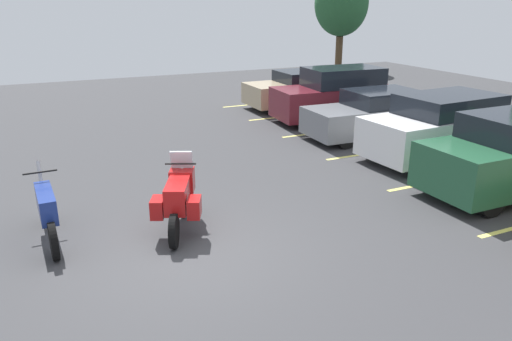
{
  "coord_description": "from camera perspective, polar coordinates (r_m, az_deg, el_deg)",
  "views": [
    {
      "loc": [
        7.77,
        -2.33,
        4.31
      ],
      "look_at": [
        -0.83,
        1.66,
        1.06
      ],
      "focal_mm": 35.12,
      "sensor_mm": 36.0,
      "label": 1
    }
  ],
  "objects": [
    {
      "name": "motorcycle_second",
      "position": [
        10.09,
        -22.7,
        -4.26
      ],
      "size": [
        2.3,
        0.62,
        1.33
      ],
      "color": "black",
      "rests_on": "ground"
    },
    {
      "name": "car_tan",
      "position": [
        21.19,
        5.08,
        9.17
      ],
      "size": [
        1.94,
        4.48,
        1.52
      ],
      "color": "tan",
      "rests_on": "ground"
    },
    {
      "name": "ground",
      "position": [
        9.21,
        -7.32,
        -9.51
      ],
      "size": [
        44.0,
        44.0,
        0.1
      ],
      "primitive_type": "cube",
      "color": "#38383A"
    },
    {
      "name": "car_white",
      "position": [
        14.97,
        20.14,
        4.64
      ],
      "size": [
        2.19,
        4.38,
        1.82
      ],
      "color": "white",
      "rests_on": "ground"
    },
    {
      "name": "car_grey",
      "position": [
        16.86,
        13.44,
        6.2
      ],
      "size": [
        1.94,
        4.6,
        1.54
      ],
      "color": "slate",
      "rests_on": "ground"
    },
    {
      "name": "parking_stripes",
      "position": [
        14.02,
        23.06,
        -0.54
      ],
      "size": [
        21.64,
        5.19,
        0.01
      ],
      "color": "#EAE066",
      "rests_on": "ground"
    },
    {
      "name": "motorcycle_touring",
      "position": [
        9.87,
        -8.76,
        -2.95
      ],
      "size": [
        1.96,
        1.21,
        1.43
      ],
      "color": "black",
      "rests_on": "ground"
    },
    {
      "name": "car_maroon",
      "position": [
        18.9,
        9.05,
        8.47
      ],
      "size": [
        2.12,
        4.51,
        1.96
      ],
      "color": "maroon",
      "rests_on": "ground"
    },
    {
      "name": "tree_rear",
      "position": [
        32.82,
        9.7,
        18.22
      ],
      "size": [
        3.3,
        3.3,
        6.07
      ],
      "color": "#4C3823",
      "rests_on": "ground"
    }
  ]
}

